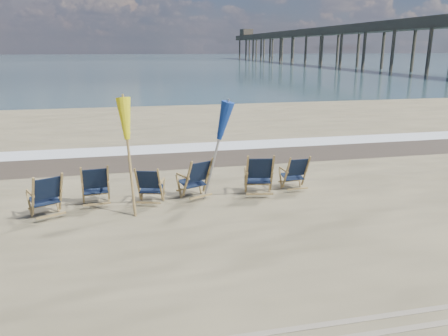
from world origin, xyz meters
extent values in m
plane|color=#37525B|center=(0.00, 128.00, 0.00)|extent=(400.00, 400.00, 0.00)
cube|color=silver|center=(0.00, 8.30, 0.00)|extent=(200.00, 1.40, 0.01)
cube|color=#42362A|center=(0.00, 6.80, 0.00)|extent=(200.00, 2.60, 0.00)
cylinder|color=#9D7D46|center=(-1.97, 2.30, 1.21)|extent=(0.06, 0.06, 2.43)
cone|color=yellow|center=(-1.97, 2.30, 1.95)|extent=(0.30, 0.30, 0.85)
cylinder|color=#A5A5AD|center=(-0.08, 2.77, 1.15)|extent=(0.06, 0.06, 2.30)
cone|color=navy|center=(-0.08, 2.77, 1.82)|extent=(0.30, 0.30, 0.85)
camera|label=1|loc=(-1.97, -6.60, 3.39)|focal=35.00mm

